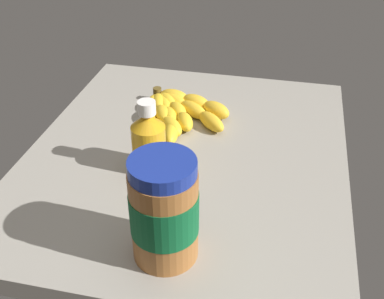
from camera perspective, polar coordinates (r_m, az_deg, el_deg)
name	(u,v)px	position (r cm, az deg, el deg)	size (l,w,h in cm)	color
ground_plane	(187,160)	(94.88, -0.67, -1.25)	(74.32, 62.67, 3.75)	gray
banana_bunch	(177,111)	(104.71, -1.88, 4.71)	(21.44, 20.31, 3.65)	yellow
peanut_butter_jar	(164,211)	(67.44, -3.40, -7.44)	(9.99, 9.99, 17.07)	#9E602D
honey_bottle	(149,140)	(86.22, -5.29, 1.13)	(6.31, 6.31, 14.29)	orange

